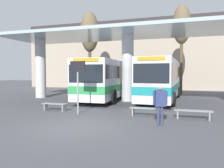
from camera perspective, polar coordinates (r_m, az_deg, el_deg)
ground_plane at (r=9.59m, az=-9.59°, el=-11.04°), size 100.00×100.00×0.00m
townhouse_backdrop at (r=31.52m, az=10.22°, el=9.28°), size 40.00×0.58×10.04m
station_canopy at (r=18.09m, az=4.13°, el=10.31°), size 21.81×6.15×5.69m
transit_bus_left_bay at (r=19.53m, az=-0.73°, el=1.55°), size 3.20×11.15×3.30m
transit_bus_center_bay at (r=18.75m, az=12.76°, el=1.46°), size 2.93×10.32×3.35m
waiting_bench_near_pillar at (r=13.77m, az=-14.72°, el=-5.41°), size 1.57×0.44×0.46m
waiting_bench_mid_platform at (r=11.76m, az=8.79°, el=-6.74°), size 1.70×0.44×0.46m
waiting_bench_far_platform at (r=11.62m, az=20.42°, el=-6.99°), size 1.83×0.44×0.46m
info_sign_platform at (r=12.29m, az=-8.95°, el=1.97°), size 0.90×0.09×2.97m
pedestrian_waiting at (r=9.75m, az=12.47°, el=-4.44°), size 0.63×0.40×1.75m
poplar_tree_behind_left at (r=26.73m, az=-5.87°, el=13.09°), size 2.17×2.17×9.59m
poplar_tree_behind_right at (r=24.85m, az=17.75°, el=14.20°), size 1.88×1.88×9.49m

